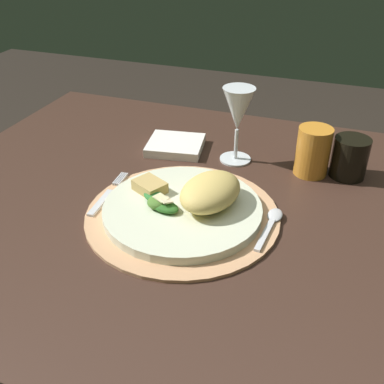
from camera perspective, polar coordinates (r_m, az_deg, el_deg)
name	(u,v)px	position (r m, az deg, el deg)	size (l,w,h in m)	color
dining_table	(208,275)	(0.94, 2.02, -10.44)	(1.14, 0.87, 0.72)	#3C261E
placemat	(183,214)	(0.80, -1.21, -2.85)	(0.34, 0.34, 0.01)	tan
dinner_plate	(182,209)	(0.79, -1.22, -2.19)	(0.28, 0.28, 0.02)	silver
pasta_serving	(210,192)	(0.78, 2.35, 0.05)	(0.13, 0.09, 0.05)	#DEBC64
salad_greens	(159,202)	(0.78, -4.15, -1.25)	(0.09, 0.07, 0.02)	#2F6A23
bread_piece	(150,186)	(0.82, -5.36, 0.72)	(0.06, 0.04, 0.02)	tan
fork	(107,195)	(0.85, -10.72, -0.40)	(0.02, 0.15, 0.00)	silver
spoon	(272,221)	(0.78, 10.04, -3.69)	(0.03, 0.13, 0.01)	silver
napkin	(175,145)	(1.02, -2.10, 5.92)	(0.12, 0.11, 0.02)	white
wine_glass	(238,112)	(0.93, 5.90, 10.03)	(0.07, 0.07, 0.16)	silver
amber_tumbler	(313,151)	(0.93, 15.04, 4.99)	(0.07, 0.07, 0.10)	orange
dark_tumbler	(350,158)	(0.95, 19.33, 4.13)	(0.07, 0.07, 0.08)	black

